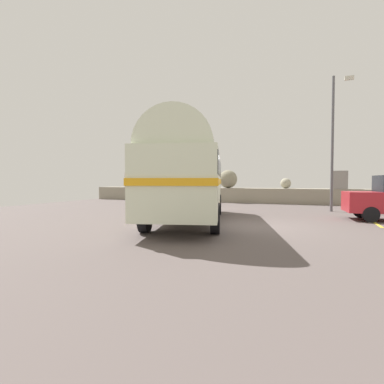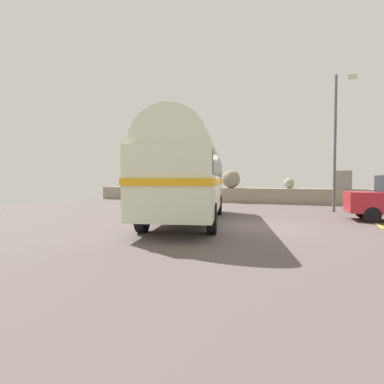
% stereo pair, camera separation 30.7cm
% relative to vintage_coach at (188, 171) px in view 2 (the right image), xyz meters
% --- Properties ---
extents(ground, '(32.00, 26.00, 0.02)m').
position_rel_vintage_coach_xyz_m(ground, '(2.55, -0.26, -2.04)').
color(ground, '#594F4D').
extents(breakwater, '(31.36, 2.17, 2.48)m').
position_rel_vintage_coach_xyz_m(breakwater, '(2.06, 11.52, -1.35)').
color(breakwater, gray).
rests_on(breakwater, ground).
extents(vintage_coach, '(4.64, 8.91, 3.70)m').
position_rel_vintage_coach_xyz_m(vintage_coach, '(0.00, 0.00, 0.00)').
color(vintage_coach, black).
rests_on(vintage_coach, ground).
extents(lamp_post, '(1.06, 0.51, 7.16)m').
position_rel_vintage_coach_xyz_m(lamp_post, '(5.64, 6.52, 1.95)').
color(lamp_post, '#5B5B60').
rests_on(lamp_post, ground).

